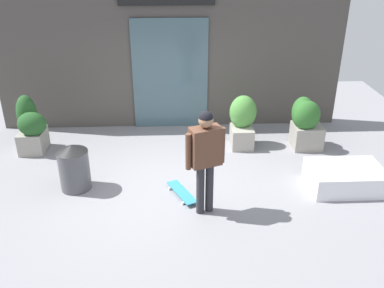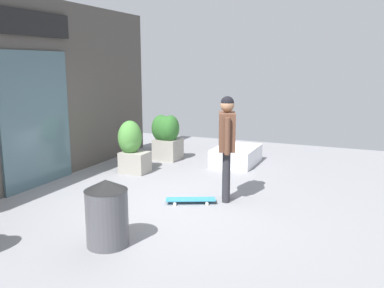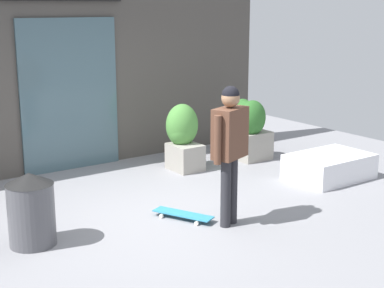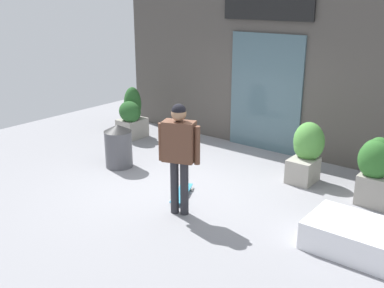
{
  "view_description": "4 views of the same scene",
  "coord_description": "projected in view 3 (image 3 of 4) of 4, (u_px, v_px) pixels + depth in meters",
  "views": [
    {
      "loc": [
        0.06,
        -6.52,
        4.05
      ],
      "look_at": [
        0.35,
        -0.22,
        0.97
      ],
      "focal_mm": 39.62,
      "sensor_mm": 36.0,
      "label": 1
    },
    {
      "loc": [
        -5.77,
        -2.87,
        2.28
      ],
      "look_at": [
        0.35,
        -0.22,
        0.97
      ],
      "focal_mm": 38.38,
      "sensor_mm": 36.0,
      "label": 2
    },
    {
      "loc": [
        -3.79,
        -6.07,
        2.7
      ],
      "look_at": [
        0.35,
        -0.22,
        0.97
      ],
      "focal_mm": 53.77,
      "sensor_mm": 36.0,
      "label": 3
    },
    {
      "loc": [
        4.68,
        -5.72,
        3.29
      ],
      "look_at": [
        0.35,
        -0.22,
        0.97
      ],
      "focal_mm": 42.54,
      "sensor_mm": 36.0,
      "label": 4
    }
  ],
  "objects": [
    {
      "name": "building_facade",
      "position": [
        65.0,
        65.0,
        9.49
      ],
      "size": [
        7.8,
        0.31,
        3.5
      ],
      "color": "#4C4742",
      "rests_on": "ground_plane"
    },
    {
      "name": "snow_ledge",
      "position": [
        329.0,
        167.0,
        9.16
      ],
      "size": [
        1.29,
        0.9,
        0.4
      ],
      "primitive_type": "cube",
      "color": "white",
      "rests_on": "ground_plane"
    },
    {
      "name": "planter_box_left",
      "position": [
        183.0,
        135.0,
        9.63
      ],
      "size": [
        0.57,
        0.64,
        1.11
      ],
      "color": "gray",
      "rests_on": "ground_plane"
    },
    {
      "name": "skateboard",
      "position": [
        183.0,
        214.0,
        7.45
      ],
      "size": [
        0.54,
        0.83,
        0.08
      ],
      "rotation": [
        0.0,
        0.0,
        2.01
      ],
      "color": "teal",
      "rests_on": "ground_plane"
    },
    {
      "name": "planter_box_right",
      "position": [
        248.0,
        126.0,
        10.2
      ],
      "size": [
        0.66,
        0.66,
        1.09
      ],
      "color": "gray",
      "rests_on": "ground_plane"
    },
    {
      "name": "skateboarder",
      "position": [
        230.0,
        140.0,
        7.02
      ],
      "size": [
        0.62,
        0.41,
        1.76
      ],
      "rotation": [
        0.0,
        0.0,
        1.93
      ],
      "color": "#28282D",
      "rests_on": "ground_plane"
    },
    {
      "name": "ground_plane",
      "position": [
        161.0,
        215.0,
        7.58
      ],
      "size": [
        12.0,
        12.0,
        0.0
      ],
      "primitive_type": "plane",
      "color": "gray"
    },
    {
      "name": "trash_bin",
      "position": [
        31.0,
        209.0,
        6.57
      ],
      "size": [
        0.55,
        0.55,
        0.87
      ],
      "color": "#4C4C51",
      "rests_on": "ground_plane"
    }
  ]
}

